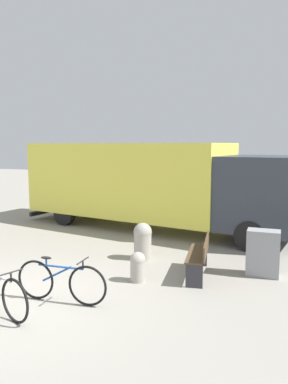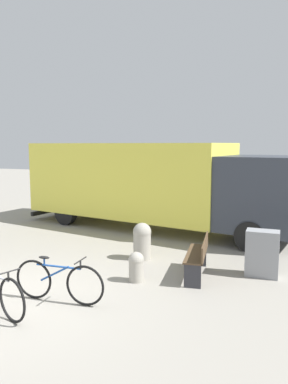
{
  "view_description": "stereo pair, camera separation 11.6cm",
  "coord_description": "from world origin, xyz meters",
  "px_view_note": "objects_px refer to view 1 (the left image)",
  "views": [
    {
      "loc": [
        4.59,
        -5.24,
        2.85
      ],
      "look_at": [
        1.01,
        4.47,
        1.53
      ],
      "focal_mm": 35.0,
      "sensor_mm": 36.0,
      "label": 1
    },
    {
      "loc": [
        4.7,
        -5.2,
        2.85
      ],
      "look_at": [
        1.01,
        4.47,
        1.53
      ],
      "focal_mm": 35.0,
      "sensor_mm": 36.0,
      "label": 2
    }
  ],
  "objects_px": {
    "bicycle_far": "(61,282)",
    "utility_box": "(263,253)",
    "bollard_near_bench": "(138,266)",
    "delivery_truck": "(150,182)",
    "park_bench": "(200,255)",
    "bollard_far_bench": "(143,240)"
  },
  "relations": [
    {
      "from": "delivery_truck",
      "to": "bollard_far_bench",
      "type": "xyz_separation_m",
      "value": [
        0.98,
        -3.37,
        -1.11
      ]
    },
    {
      "from": "park_bench",
      "to": "bicycle_far",
      "type": "bearing_deg",
      "value": 129.53
    },
    {
      "from": "bollard_near_bench",
      "to": "park_bench",
      "type": "bearing_deg",
      "value": 33.28
    },
    {
      "from": "bicycle_far",
      "to": "utility_box",
      "type": "bearing_deg",
      "value": 36.03
    },
    {
      "from": "delivery_truck",
      "to": "bollard_far_bench",
      "type": "distance_m",
      "value": 3.68
    },
    {
      "from": "bicycle_far",
      "to": "utility_box",
      "type": "relative_size",
      "value": 1.77
    },
    {
      "from": "bollard_near_bench",
      "to": "bollard_far_bench",
      "type": "xyz_separation_m",
      "value": [
        -0.44,
        1.48,
        0.16
      ]
    },
    {
      "from": "bollard_far_bench",
      "to": "bicycle_far",
      "type": "bearing_deg",
      "value": -99.31
    },
    {
      "from": "delivery_truck",
      "to": "bicycle_far",
      "type": "distance_m",
      "value": 6.45
    },
    {
      "from": "park_bench",
      "to": "delivery_truck",
      "type": "bearing_deg",
      "value": 24.82
    },
    {
      "from": "park_bench",
      "to": "bollard_near_bench",
      "type": "bearing_deg",
      "value": 115.89
    },
    {
      "from": "bicycle_far",
      "to": "delivery_truck",
      "type": "bearing_deg",
      "value": 91.37
    },
    {
      "from": "bicycle_far",
      "to": "park_bench",
      "type": "bearing_deg",
      "value": 43.77
    },
    {
      "from": "bollard_far_bench",
      "to": "utility_box",
      "type": "height_order",
      "value": "utility_box"
    },
    {
      "from": "delivery_truck",
      "to": "bollard_near_bench",
      "type": "relative_size",
      "value": 15.33
    },
    {
      "from": "park_bench",
      "to": "bollard_near_bench",
      "type": "relative_size",
      "value": 2.47
    },
    {
      "from": "bollard_far_bench",
      "to": "bollard_near_bench",
      "type": "bearing_deg",
      "value": -73.38
    },
    {
      "from": "bollard_near_bench",
      "to": "utility_box",
      "type": "bearing_deg",
      "value": 27.57
    },
    {
      "from": "bollard_far_bench",
      "to": "utility_box",
      "type": "distance_m",
      "value": 2.88
    },
    {
      "from": "park_bench",
      "to": "bollard_far_bench",
      "type": "distance_m",
      "value": 1.75
    },
    {
      "from": "bicycle_far",
      "to": "bollard_far_bench",
      "type": "distance_m",
      "value": 2.98
    },
    {
      "from": "park_bench",
      "to": "bollard_far_bench",
      "type": "relative_size",
      "value": 1.69
    }
  ]
}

